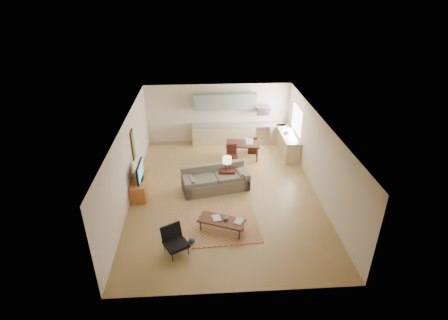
{
  "coord_description": "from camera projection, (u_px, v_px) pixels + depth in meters",
  "views": [
    {
      "loc": [
        -0.68,
        -10.53,
        6.85
      ],
      "look_at": [
        0.0,
        0.3,
        1.15
      ],
      "focal_mm": 28.0,
      "sensor_mm": 36.0,
      "label": 1
    }
  ],
  "objects": [
    {
      "name": "armchair",
      "position": [
        176.0,
        242.0,
        9.61
      ],
      "size": [
        0.93,
        0.93,
        0.78
      ],
      "primitive_type": null,
      "rotation": [
        0.0,
        0.0,
        0.52
      ],
      "color": "black",
      "rests_on": "floor"
    },
    {
      "name": "kitchen_range",
      "position": [
        262.0,
        133.0,
        16.13
      ],
      "size": [
        0.62,
        0.62,
        0.9
      ],
      "primitive_type": "cube",
      "color": "#A5A8AD",
      "rests_on": "ground"
    },
    {
      "name": "dining_chair_far",
      "position": [
        253.0,
        144.0,
        15.2
      ],
      "size": [
        0.42,
        0.44,
        0.79
      ],
      "primitive_type": null,
      "rotation": [
        0.0,
        0.0,
        3.02
      ],
      "color": "#33130F",
      "rests_on": "floor"
    },
    {
      "name": "kitchen_counter_right",
      "position": [
        287.0,
        143.0,
        15.13
      ],
      "size": [
        0.64,
        2.26,
        0.92
      ],
      "primitive_type": null,
      "color": "tan",
      "rests_on": "ground"
    },
    {
      "name": "dining_chair_near",
      "position": [
        232.0,
        155.0,
        14.17
      ],
      "size": [
        0.42,
        0.44,
        0.85
      ],
      "primitive_type": null,
      "rotation": [
        0.0,
        0.0,
        0.03
      ],
      "color": "#33130F",
      "rests_on": "floor"
    },
    {
      "name": "console_table",
      "position": [
        227.0,
        178.0,
        12.78
      ],
      "size": [
        0.6,
        0.42,
        0.67
      ],
      "primitive_type": null,
      "rotation": [
        0.0,
        0.0,
        -0.07
      ],
      "color": "#33130F",
      "rests_on": "floor"
    },
    {
      "name": "kitchen_counter_back",
      "position": [
        238.0,
        134.0,
        16.06
      ],
      "size": [
        4.26,
        0.64,
        0.92
      ],
      "primitive_type": null,
      "color": "tan",
      "rests_on": "ground"
    },
    {
      "name": "vase",
      "position": [
        226.0,
        217.0,
        10.4
      ],
      "size": [
        0.19,
        0.19,
        0.17
      ],
      "primitive_type": "imported",
      "rotation": [
        0.0,
        0.0,
        -0.08
      ],
      "color": "black",
      "rests_on": "coffee_table"
    },
    {
      "name": "upper_cabinets",
      "position": [
        225.0,
        102.0,
        15.47
      ],
      "size": [
        2.8,
        0.34,
        0.7
      ],
      "primitive_type": "cube",
      "color": "slate",
      "rests_on": "room"
    },
    {
      "name": "rug",
      "position": [
        213.0,
        226.0,
        10.82
      ],
      "size": [
        2.9,
        2.1,
        0.02
      ],
      "primitive_type": "cube",
      "rotation": [
        0.0,
        0.0,
        0.07
      ],
      "color": "brown",
      "rests_on": "floor"
    },
    {
      "name": "tv_credenza",
      "position": [
        140.0,
        187.0,
        12.28
      ],
      "size": [
        0.51,
        1.33,
        0.62
      ],
      "primitive_type": null,
      "color": "#965224",
      "rests_on": "floor"
    },
    {
      "name": "laptop",
      "position": [
        250.0,
        142.0,
        14.43
      ],
      "size": [
        0.3,
        0.23,
        0.22
      ],
      "primitive_type": null,
      "rotation": [
        0.0,
        0.0,
        0.02
      ],
      "color": "#A5A8AD",
      "rests_on": "dining_table"
    },
    {
      "name": "dining_table",
      "position": [
        243.0,
        151.0,
        14.72
      ],
      "size": [
        1.49,
        0.97,
        0.71
      ],
      "primitive_type": null,
      "rotation": [
        0.0,
        0.0,
        -0.13
      ],
      "color": "#33130F",
      "rests_on": "floor"
    },
    {
      "name": "sofa",
      "position": [
        215.0,
        179.0,
        12.54
      ],
      "size": [
        2.62,
        1.57,
        0.85
      ],
      "primitive_type": null,
      "rotation": [
        0.0,
        0.0,
        0.22
      ],
      "color": "#665C4E",
      "rests_on": "floor"
    },
    {
      "name": "room",
      "position": [
        225.0,
        159.0,
        11.9
      ],
      "size": [
        9.0,
        9.0,
        9.0
      ],
      "color": "olive",
      "rests_on": "ground"
    },
    {
      "name": "window_right",
      "position": [
        297.0,
        120.0,
        14.64
      ],
      "size": [
        0.02,
        1.4,
        1.05
      ],
      "primitive_type": "cube",
      "color": "white",
      "rests_on": "room"
    },
    {
      "name": "book_b",
      "position": [
        235.0,
        220.0,
        10.4
      ],
      "size": [
        0.49,
        0.5,
        0.02
      ],
      "primitive_type": "imported",
      "rotation": [
        0.0,
        0.0,
        -0.48
      ],
      "color": "navy",
      "rests_on": "coffee_table"
    },
    {
      "name": "tv",
      "position": [
        140.0,
        171.0,
        12.0
      ],
      "size": [
        0.1,
        1.03,
        0.62
      ],
      "primitive_type": null,
      "color": "black",
      "rests_on": "tv_credenza"
    },
    {
      "name": "coffee_table",
      "position": [
        222.0,
        225.0,
        10.52
      ],
      "size": [
        1.51,
        1.05,
        0.42
      ],
      "primitive_type": null,
      "rotation": [
        0.0,
        0.0,
        -0.4
      ],
      "color": "#442217",
      "rests_on": "floor"
    },
    {
      "name": "triptych",
      "position": [
        216.0,
        105.0,
        15.66
      ],
      "size": [
        1.7,
        0.04,
        0.5
      ],
      "primitive_type": null,
      "color": "beige",
      "rests_on": "room"
    },
    {
      "name": "wall_art_left",
      "position": [
        133.0,
        145.0,
        12.43
      ],
      "size": [
        0.06,
        0.42,
        1.1
      ],
      "primitive_type": null,
      "color": "olive",
      "rests_on": "room"
    },
    {
      "name": "table_lamp",
      "position": [
        227.0,
        163.0,
        12.51
      ],
      "size": [
        0.35,
        0.35,
        0.53
      ],
      "primitive_type": null,
      "rotation": [
        0.0,
        0.0,
        0.07
      ],
      "color": "beige",
      "rests_on": "console_table"
    },
    {
      "name": "kitchen_microwave",
      "position": [
        263.0,
        110.0,
        15.63
      ],
      "size": [
        0.62,
        0.4,
        0.35
      ],
      "primitive_type": "cube",
      "color": "#A5A8AD",
      "rests_on": "room"
    },
    {
      "name": "soap_bottle",
      "position": [
        284.0,
        128.0,
        15.25
      ],
      "size": [
        0.11,
        0.12,
        0.19
      ],
      "primitive_type": "imported",
      "rotation": [
        0.0,
        0.0,
        -0.16
      ],
      "color": "beige",
      "rests_on": "kitchen_counter_right"
    },
    {
      "name": "book_a",
      "position": [
        212.0,
        219.0,
        10.45
      ],
      "size": [
        0.38,
        0.43,
        0.03
      ],
      "primitive_type": "imported",
      "rotation": [
        0.0,
        0.0,
        0.21
      ],
      "color": "maroon",
      "rests_on": "coffee_table"
    }
  ]
}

